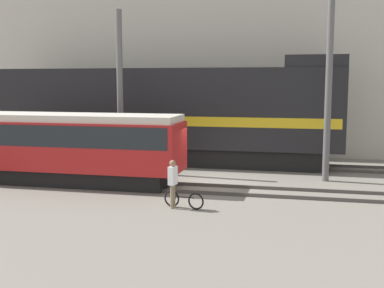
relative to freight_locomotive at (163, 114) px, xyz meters
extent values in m
plane|color=slate|center=(3.69, -4.76, -2.72)|extent=(120.00, 120.00, 0.00)
cube|color=#47423D|center=(3.69, -6.96, -2.65)|extent=(60.00, 0.07, 0.14)
cube|color=#47423D|center=(3.69, -5.52, -2.65)|extent=(60.00, 0.07, 0.14)
cube|color=#47423D|center=(3.69, -0.72, -2.65)|extent=(60.00, 0.07, 0.14)
cube|color=#47423D|center=(3.69, 0.72, -2.65)|extent=(60.00, 0.07, 0.14)
cube|color=beige|center=(3.69, 6.75, 4.61)|extent=(41.29, 6.00, 14.66)
cube|color=black|center=(-0.13, 0.00, -2.22)|extent=(17.90, 2.55, 1.00)
cube|color=black|center=(-0.13, 0.00, 0.38)|extent=(19.45, 3.00, 4.20)
cube|color=gold|center=(-0.13, 0.00, -0.25)|extent=(19.07, 3.04, 0.50)
cube|color=black|center=(8.10, 0.00, 2.78)|extent=(3.00, 2.85, 0.60)
cube|color=black|center=(-2.41, -6.24, -2.37)|extent=(8.76, 2.00, 0.70)
cube|color=#B21E1E|center=(-2.41, -6.24, -0.97)|extent=(9.96, 2.50, 2.10)
cube|color=#1E2328|center=(-2.41, -6.24, -0.47)|extent=(9.56, 2.54, 0.90)
cube|color=beige|center=(-2.41, -6.24, 0.23)|extent=(9.76, 2.38, 0.30)
torus|color=black|center=(3.92, -9.29, -2.41)|extent=(0.60, 0.19, 0.61)
torus|color=black|center=(2.98, -9.09, -2.41)|extent=(0.60, 0.19, 0.61)
cylinder|color=black|center=(3.45, -9.19, -2.31)|extent=(0.81, 0.21, 0.04)
cylinder|color=black|center=(3.12, -9.12, -2.28)|extent=(0.03, 0.03, 0.27)
cylinder|color=#262626|center=(3.92, -9.29, -2.06)|extent=(0.12, 0.44, 0.02)
cylinder|color=#8C7A5B|center=(3.08, -9.18, -2.29)|extent=(0.11, 0.11, 0.85)
cylinder|color=#8C7A5B|center=(3.04, -9.34, -2.29)|extent=(0.11, 0.11, 0.85)
cube|color=white|center=(3.06, -9.26, -1.53)|extent=(0.29, 0.40, 0.66)
sphere|color=#8C664C|center=(3.06, -9.26, -1.09)|extent=(0.23, 0.23, 0.23)
cylinder|color=#595959|center=(-1.27, -3.12, 1.26)|extent=(0.30, 0.30, 7.95)
cylinder|color=#595959|center=(8.61, -3.12, 2.00)|extent=(0.30, 0.30, 9.43)
camera|label=1|loc=(7.47, -25.48, 1.79)|focal=45.00mm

